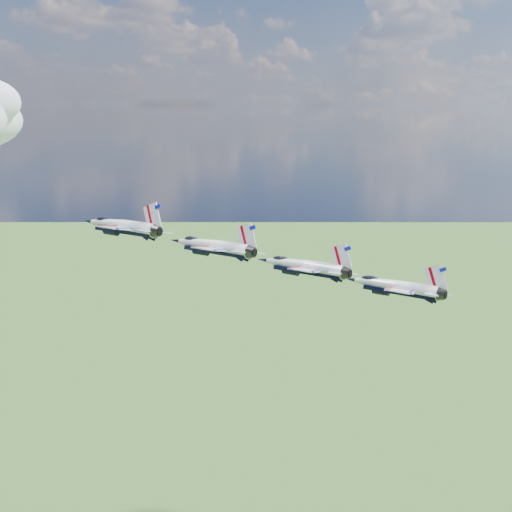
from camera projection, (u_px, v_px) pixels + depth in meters
jet_0 at (120, 226)px, 84.13m from camera, size 14.94×17.20×6.22m
jet_1 at (211, 246)px, 84.00m from camera, size 14.94×17.20×6.22m
jet_2 at (301, 266)px, 83.86m from camera, size 14.94×17.20×6.22m
jet_3 at (393, 286)px, 83.73m from camera, size 14.94×17.20×6.22m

